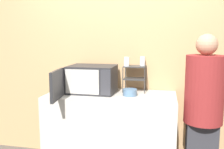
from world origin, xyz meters
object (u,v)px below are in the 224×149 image
(dish_rack, at_px, (135,73))
(person, at_px, (203,106))
(microwave, at_px, (91,79))
(glass_back_right, at_px, (142,61))
(bowl, at_px, (130,92))
(glass_front_left, at_px, (127,62))

(dish_rack, height_order, person, person)
(microwave, distance_m, glass_back_right, 0.66)
(glass_back_right, bearing_deg, microwave, -157.96)
(bowl, bearing_deg, microwave, 172.71)
(microwave, xyz_separation_m, dish_rack, (0.49, 0.17, 0.06))
(microwave, height_order, person, person)
(bowl, bearing_deg, glass_front_left, 111.00)
(glass_front_left, relative_size, bowl, 0.70)
(microwave, height_order, glass_front_left, glass_front_left)
(dish_rack, relative_size, glass_front_left, 2.84)
(microwave, bearing_deg, person, -9.01)
(microwave, bearing_deg, glass_front_left, 15.83)
(dish_rack, xyz_separation_m, glass_front_left, (-0.09, -0.06, 0.14))
(bowl, bearing_deg, dish_rack, 84.32)
(glass_back_right, height_order, person, person)
(person, bearing_deg, microwave, 170.99)
(glass_back_right, bearing_deg, dish_rack, -143.12)
(dish_rack, distance_m, glass_back_right, 0.18)
(dish_rack, bearing_deg, microwave, -160.90)
(glass_back_right, xyz_separation_m, person, (0.65, -0.43, -0.40))
(microwave, height_order, bowl, microwave)
(microwave, relative_size, dish_rack, 2.69)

